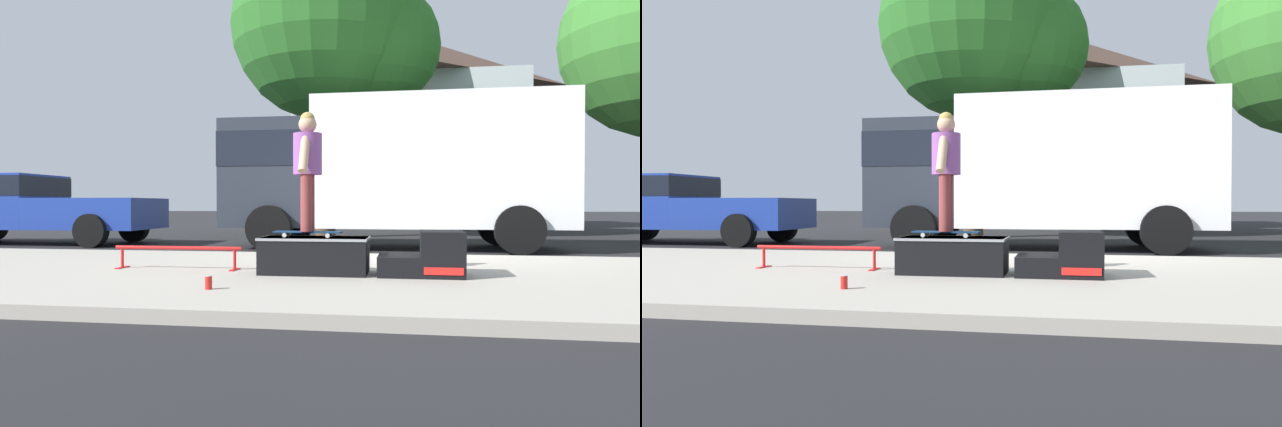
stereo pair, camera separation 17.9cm
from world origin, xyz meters
TOP-DOWN VIEW (x-y plane):
  - ground_plane at (0.00, 0.00)m, footprint 140.00×140.00m
  - sidewalk_slab at (0.00, -3.00)m, footprint 50.00×5.00m
  - skate_box at (-0.76, -3.17)m, footprint 1.23×0.67m
  - kicker_ramp at (0.53, -3.17)m, footprint 0.93×0.69m
  - grind_rail at (-2.49, -3.02)m, footprint 1.62×0.28m
  - skateboard at (-0.84, -3.21)m, footprint 0.79×0.23m
  - skater_kid at (-0.84, -3.21)m, footprint 0.33×0.70m
  - soda_can at (-1.53, -4.51)m, footprint 0.07×0.07m
  - box_truck at (-0.05, 2.20)m, footprint 6.91×2.63m
  - pickup_truck_blue at (-8.46, 2.24)m, footprint 5.70×2.09m
  - street_tree_main at (-1.65, 5.72)m, footprint 5.77×5.24m
  - house_behind at (0.31, 15.16)m, footprint 9.54×8.23m

SIDE VIEW (x-z plane):
  - ground_plane at x=0.00m, z-range 0.00..0.00m
  - sidewalk_slab at x=0.00m, z-range 0.00..0.12m
  - soda_can at x=-1.53m, z-range 0.12..0.25m
  - kicker_ramp at x=0.53m, z-range 0.08..0.57m
  - grind_rail at x=-2.49m, z-range 0.19..0.48m
  - skate_box at x=-0.76m, z-range 0.13..0.55m
  - skateboard at x=-0.84m, z-range 0.56..0.63m
  - pickup_truck_blue at x=-8.46m, z-range 0.09..1.70m
  - skater_kid at x=-0.84m, z-range 0.72..2.09m
  - box_truck at x=-0.05m, z-range 0.18..3.23m
  - house_behind at x=0.31m, z-range 0.04..8.44m
  - street_tree_main at x=-1.65m, z-range 1.47..9.99m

